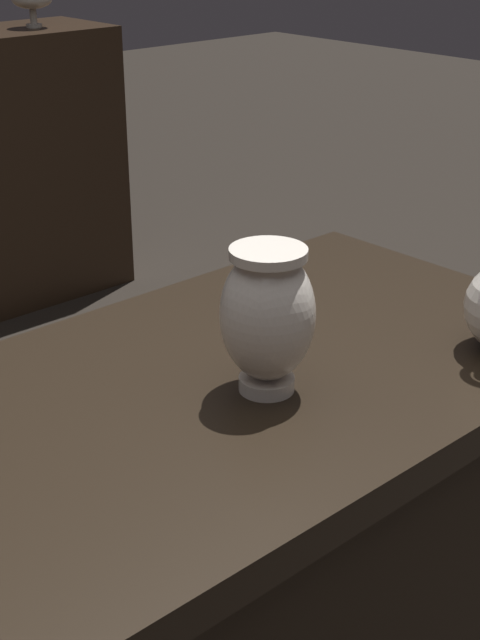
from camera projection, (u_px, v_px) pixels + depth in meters
The scene contains 3 objects.
display_plinth at pixel (217, 604), 1.47m from camera, with size 1.20×0.64×0.80m.
vase_centerpiece at pixel (268, 315), 1.24m from camera, with size 0.13×0.13×0.21m.
shelf_vase_far_right at pixel (32, 0), 3.28m from camera, with size 0.14×0.14×0.13m.
Camera 1 is at (-0.75, -0.87, 1.42)m, focal length 52.49 mm.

